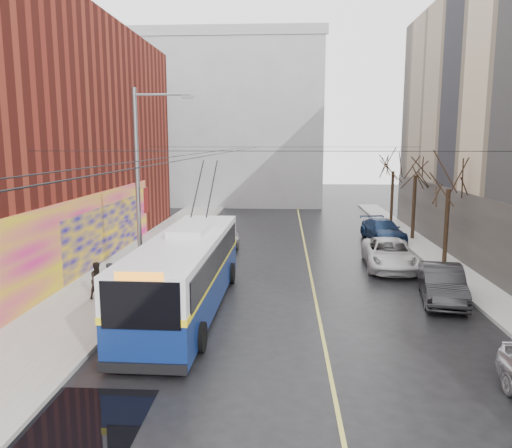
{
  "coord_description": "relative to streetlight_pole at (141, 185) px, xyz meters",
  "views": [
    {
      "loc": [
        0.1,
        -11.45,
        6.7
      ],
      "look_at": [
        -1.26,
        12.6,
        2.75
      ],
      "focal_mm": 35.0,
      "sensor_mm": 36.0,
      "label": 1
    }
  ],
  "objects": [
    {
      "name": "ground",
      "position": [
        6.14,
        -10.0,
        -4.85
      ],
      "size": [
        140.0,
        140.0,
        0.0
      ],
      "primitive_type": "plane",
      "color": "black",
      "rests_on": "ground"
    },
    {
      "name": "sidewalk_left",
      "position": [
        -1.86,
        2.0,
        -4.77
      ],
      "size": [
        4.0,
        60.0,
        0.15
      ],
      "primitive_type": "cube",
      "color": "gray",
      "rests_on": "ground"
    },
    {
      "name": "sidewalk_right",
      "position": [
        15.14,
        2.0,
        -4.77
      ],
      "size": [
        2.0,
        60.0,
        0.15
      ],
      "primitive_type": "cube",
      "color": "gray",
      "rests_on": "ground"
    },
    {
      "name": "lane_line",
      "position": [
        7.64,
        4.0,
        -4.84
      ],
      "size": [
        0.12,
        50.0,
        0.01
      ],
      "primitive_type": "cube",
      "color": "#BFB74C",
      "rests_on": "ground"
    },
    {
      "name": "building_far",
      "position": [
        0.14,
        34.99,
        4.17
      ],
      "size": [
        20.5,
        12.1,
        18.0
      ],
      "color": "gray",
      "rests_on": "ground"
    },
    {
      "name": "streetlight_pole",
      "position": [
        0.0,
        0.0,
        0.0
      ],
      "size": [
        2.65,
        0.6,
        9.0
      ],
      "color": "slate",
      "rests_on": "ground"
    },
    {
      "name": "catenary_wires",
      "position": [
        3.6,
        4.77,
        1.4
      ],
      "size": [
        18.0,
        60.0,
        0.22
      ],
      "color": "black"
    },
    {
      "name": "tree_near",
      "position": [
        15.14,
        6.0,
        0.13
      ],
      "size": [
        3.2,
        3.2,
        6.4
      ],
      "color": "black",
      "rests_on": "ground"
    },
    {
      "name": "tree_mid",
      "position": [
        15.14,
        13.0,
        0.41
      ],
      "size": [
        3.2,
        3.2,
        6.68
      ],
      "color": "black",
      "rests_on": "ground"
    },
    {
      "name": "tree_far",
      "position": [
        15.14,
        20.0,
        0.3
      ],
      "size": [
        3.2,
        3.2,
        6.57
      ],
      "color": "black",
      "rests_on": "ground"
    },
    {
      "name": "puddle",
      "position": [
        1.47,
        -10.58,
        -4.84
      ],
      "size": [
        2.81,
        3.35,
        0.01
      ],
      "primitive_type": "cube",
      "color": "black",
      "rests_on": "ground"
    },
    {
      "name": "pigeons_flying",
      "position": [
        4.34,
        -0.66,
        2.48
      ],
      "size": [
        3.07,
        0.97,
        2.32
      ],
      "color": "slate"
    },
    {
      "name": "trolleybus",
      "position": [
        2.37,
        -2.31,
        -3.23
      ],
      "size": [
        3.06,
        12.33,
        5.81
      ],
      "rotation": [
        0.0,
        0.0,
        -0.02
      ],
      "color": "#0B1D55",
      "rests_on": "ground"
    },
    {
      "name": "parked_car_b",
      "position": [
        13.0,
        -0.55,
        -4.08
      ],
      "size": [
        2.4,
        4.87,
        1.54
      ],
      "primitive_type": "imported",
      "rotation": [
        0.0,
        0.0,
        -0.17
      ],
      "color": "black",
      "rests_on": "ground"
    },
    {
      "name": "parked_car_c",
      "position": [
        11.94,
        5.07,
        -4.07
      ],
      "size": [
        2.93,
        5.74,
        1.55
      ],
      "primitive_type": "imported",
      "rotation": [
        0.0,
        0.0,
        -0.07
      ],
      "color": "silver",
      "rests_on": "ground"
    },
    {
      "name": "parked_car_d",
      "position": [
        13.06,
        12.77,
        -4.12
      ],
      "size": [
        2.82,
        5.29,
        1.46
      ],
      "primitive_type": "imported",
      "rotation": [
        0.0,
        0.0,
        0.16
      ],
      "color": "navy",
      "rests_on": "ground"
    },
    {
      "name": "following_car",
      "position": [
        2.47,
        8.19,
        -4.14
      ],
      "size": [
        2.11,
        4.31,
        1.42
      ],
      "primitive_type": "imported",
      "rotation": [
        0.0,
        0.0,
        -0.11
      ],
      "color": "#A8A7AC",
      "rests_on": "ground"
    },
    {
      "name": "pedestrian_a",
      "position": [
        -0.85,
        -1.89,
        -3.86
      ],
      "size": [
        0.54,
        0.69,
        1.67
      ],
      "primitive_type": "imported",
      "rotation": [
        0.0,
        0.0,
        1.82
      ],
      "color": "black",
      "rests_on": "sidewalk_left"
    },
    {
      "name": "pedestrian_b",
      "position": [
        -1.61,
        -1.41,
        -3.92
      ],
      "size": [
        0.95,
        0.96,
        1.56
      ],
      "primitive_type": "imported",
      "rotation": [
        0.0,
        0.0,
        0.82
      ],
      "color": "black",
      "rests_on": "sidewalk_left"
    }
  ]
}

